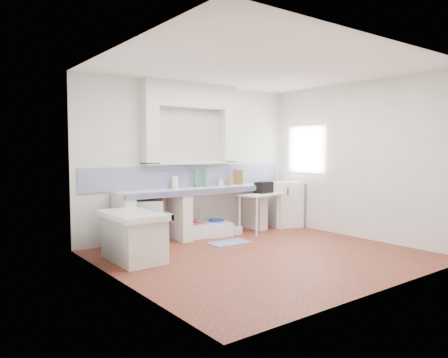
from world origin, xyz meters
TOP-DOWN VIEW (x-y plane):
  - floor at (0.00, 0.00)m, footprint 4.50×4.50m
  - ceiling at (0.00, 0.00)m, footprint 4.50×4.50m
  - wall_back at (0.00, 2.00)m, footprint 4.50×0.00m
  - wall_front at (0.00, -2.00)m, footprint 4.50×0.00m
  - wall_left at (-2.25, 0.00)m, footprint 0.00×4.50m
  - wall_right at (2.25, 0.00)m, footprint 0.00×4.50m
  - alcove_mass at (-0.10, 1.88)m, footprint 1.90×0.25m
  - window_frame at (2.42, 1.20)m, footprint 0.35×0.86m
  - lace_valance at (2.28, 1.20)m, footprint 0.01×0.84m
  - counter_slab at (-0.10, 1.70)m, footprint 3.00×0.60m
  - counter_lip at (-0.10, 1.42)m, footprint 3.00×0.04m
  - counter_pier_left at (-1.50, 1.70)m, footprint 0.20×0.55m
  - counter_pier_mid at (-0.45, 1.70)m, footprint 0.20×0.55m
  - counter_pier_right at (1.30, 1.70)m, footprint 0.20×0.55m
  - peninsula_top at (-1.70, 0.90)m, footprint 0.70×1.10m
  - peninsula_base at (-1.70, 0.90)m, footprint 0.60×1.00m
  - peninsula_lip at (-1.37, 0.90)m, footprint 0.04×1.10m
  - backsplash at (0.00, 1.99)m, footprint 4.27×0.03m
  - stove at (-1.11, 1.68)m, footprint 0.71×0.70m
  - sink at (0.11, 1.70)m, footprint 0.99×0.68m
  - side_table at (1.20, 1.42)m, footprint 0.99×0.69m
  - fridge at (2.00, 1.58)m, footprint 0.77×0.77m
  - bucket_red at (-0.10, 1.73)m, footprint 0.39×0.39m
  - bucket_orange at (0.18, 1.59)m, footprint 0.30×0.30m
  - bucket_blue at (0.37, 1.73)m, footprint 0.37×0.37m
  - basin_white at (0.66, 1.56)m, footprint 0.35×0.35m
  - water_bottle_a at (0.04, 1.85)m, footprint 0.10×0.10m
  - water_bottle_b at (0.12, 1.85)m, footprint 0.09×0.09m
  - black_bag at (1.25, 1.37)m, footprint 0.36×0.23m
  - green_bottle_a at (-0.01, 1.85)m, footprint 0.09×0.09m
  - green_bottle_b at (0.16, 1.81)m, footprint 0.10×0.10m
  - knife_block at (0.74, 1.80)m, footprint 0.11×0.10m
  - cutting_board at (0.99, 1.85)m, footprint 0.10×0.21m
  - paper_towel at (-0.46, 1.85)m, footprint 0.12×0.12m
  - soap_bottle at (0.56, 1.85)m, footprint 0.10×0.10m
  - rug at (0.10, 0.98)m, footprint 0.71×0.42m

SIDE VIEW (x-z plane):
  - floor at x=0.00m, z-range 0.00..0.00m
  - rug at x=0.10m, z-range 0.00..0.01m
  - basin_white at x=0.66m, z-range 0.00..0.12m
  - sink at x=0.11m, z-range 0.00..0.22m
  - bucket_orange at x=0.18m, z-range 0.00..0.24m
  - water_bottle_b at x=0.12m, z-range 0.00..0.27m
  - bucket_red at x=-0.10m, z-range 0.00..0.27m
  - bucket_blue at x=0.37m, z-range 0.00..0.28m
  - water_bottle_a at x=0.04m, z-range 0.00..0.30m
  - peninsula_base at x=-1.70m, z-range 0.00..0.62m
  - side_table at x=1.20m, z-range 0.36..0.40m
  - stove at x=-1.11m, z-range 0.00..0.76m
  - counter_pier_left at x=-1.50m, z-range 0.00..0.82m
  - counter_pier_mid at x=-0.45m, z-range 0.00..0.82m
  - counter_pier_right at x=1.30m, z-range 0.00..0.82m
  - fridge at x=2.00m, z-range 0.00..0.93m
  - peninsula_top at x=-1.70m, z-range 0.62..0.70m
  - peninsula_lip at x=-1.37m, z-range 0.61..0.71m
  - counter_slab at x=-0.10m, z-range 0.82..0.90m
  - counter_lip at x=-0.10m, z-range 0.81..0.91m
  - black_bag at x=1.25m, z-range 0.75..0.97m
  - knife_block at x=0.74m, z-range 0.90..1.08m
  - soap_bottle at x=0.56m, z-range 0.90..1.08m
  - paper_towel at x=-0.46m, z-range 0.90..1.12m
  - cutting_board at x=0.99m, z-range 0.90..1.20m
  - green_bottle_a at x=-0.01m, z-range 0.90..1.25m
  - green_bottle_b at x=0.16m, z-range 0.90..1.25m
  - backsplash at x=0.00m, z-range 0.90..1.30m
  - wall_back at x=0.00m, z-range -0.85..3.65m
  - wall_front at x=0.00m, z-range -0.85..3.65m
  - wall_left at x=-2.25m, z-range -0.85..3.65m
  - wall_right at x=2.25m, z-range -0.85..3.65m
  - window_frame at x=2.42m, z-range 1.07..2.13m
  - lace_valance at x=2.28m, z-range 1.86..2.10m
  - alcove_mass at x=-0.10m, z-range 2.35..2.80m
  - ceiling at x=0.00m, z-range 2.80..2.80m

